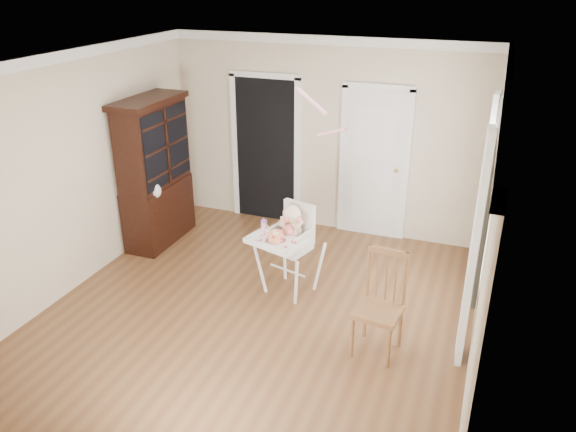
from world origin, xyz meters
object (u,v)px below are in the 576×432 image
at_px(high_chair, 290,240).
at_px(dining_chair, 379,307).
at_px(sippy_cup, 264,225).
at_px(cake, 276,236).
at_px(china_cabinet, 155,172).

bearing_deg(high_chair, dining_chair, -15.62).
relative_size(high_chair, dining_chair, 1.04).
height_order(high_chair, sippy_cup, high_chair).
bearing_deg(high_chair, cake, -91.64).
bearing_deg(dining_chair, sippy_cup, 162.10).
xyz_separation_m(cake, dining_chair, (1.27, -0.49, -0.32)).
height_order(cake, china_cabinet, china_cabinet).
xyz_separation_m(sippy_cup, dining_chair, (1.49, -0.67, -0.34)).
bearing_deg(sippy_cup, dining_chair, -24.35).
bearing_deg(cake, china_cabinet, 156.77).
bearing_deg(dining_chair, cake, 165.37).
bearing_deg(high_chair, sippy_cup, -152.80).
xyz_separation_m(high_chair, china_cabinet, (-2.16, 0.65, 0.32)).
distance_m(high_chair, sippy_cup, 0.34).
height_order(cake, dining_chair, dining_chair).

